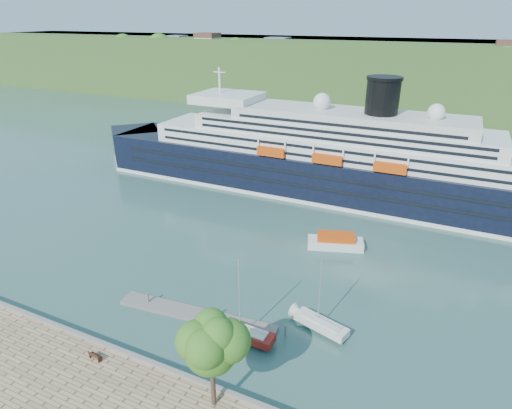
# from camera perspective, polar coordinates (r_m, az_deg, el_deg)

# --- Properties ---
(ground) EXTENTS (400.00, 400.00, 0.00)m
(ground) POSITION_cam_1_polar(r_m,az_deg,el_deg) (47.34, -14.50, -20.20)
(ground) COLOR #2F544C
(ground) RESTS_ON ground
(far_hillside) EXTENTS (400.00, 50.00, 24.00)m
(far_hillside) POSITION_cam_1_polar(r_m,az_deg,el_deg) (172.73, 17.75, 16.08)
(far_hillside) COLOR #335221
(far_hillside) RESTS_ON ground
(quay_coping) EXTENTS (220.00, 0.50, 0.30)m
(quay_coping) POSITION_cam_1_polar(r_m,az_deg,el_deg) (46.46, -14.81, -19.32)
(quay_coping) COLOR slate
(quay_coping) RESTS_ON promenade
(cruise_ship) EXTENTS (102.34, 15.15, 22.97)m
(cruise_ship) POSITION_cam_1_polar(r_m,az_deg,el_deg) (83.18, 8.51, 9.12)
(cruise_ship) COLOR black
(cruise_ship) RESTS_ON ground
(park_bench) EXTENTS (1.62, 0.80, 1.00)m
(park_bench) POSITION_cam_1_polar(r_m,az_deg,el_deg) (47.72, -20.63, -18.29)
(park_bench) COLOR #4D2816
(park_bench) RESTS_ON promenade
(promenade_tree) EXTENTS (6.20, 6.20, 10.26)m
(promenade_tree) POSITION_cam_1_polar(r_m,az_deg,el_deg) (38.14, -5.94, -19.75)
(promenade_tree) COLOR #276119
(promenade_tree) RESTS_ON promenade
(floating_pontoon) EXTENTS (19.70, 4.22, 0.43)m
(floating_pontoon) POSITION_cam_1_polar(r_m,az_deg,el_deg) (52.27, -7.98, -14.33)
(floating_pontoon) COLOR gray
(floating_pontoon) RESTS_ON ground
(sailboat_red) EXTENTS (7.46, 2.19, 9.59)m
(sailboat_red) POSITION_cam_1_polar(r_m,az_deg,el_deg) (45.77, -1.62, -13.16)
(sailboat_red) COLOR maroon
(sailboat_red) RESTS_ON ground
(sailboat_white_far) EXTENTS (7.17, 3.74, 8.92)m
(sailboat_white_far) POSITION_cam_1_polar(r_m,az_deg,el_deg) (47.74, 8.95, -12.21)
(sailboat_white_far) COLOR silver
(sailboat_white_far) RESTS_ON ground
(tender_launch) EXTENTS (8.84, 5.37, 2.31)m
(tender_launch) POSITION_cam_1_polar(r_m,az_deg,el_deg) (65.98, 10.55, -4.77)
(tender_launch) COLOR #CE430C
(tender_launch) RESTS_ON ground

